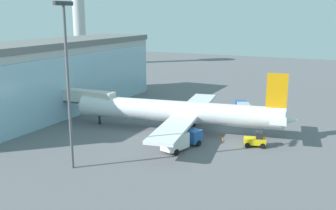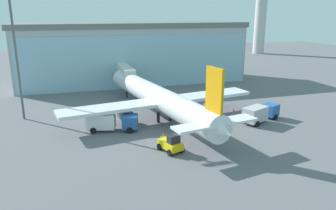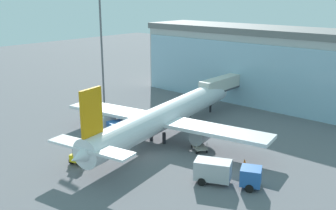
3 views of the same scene
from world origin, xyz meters
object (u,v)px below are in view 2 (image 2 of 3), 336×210
airplane (159,98)px  safety_cone_wingtip (233,109)px  catering_truck (110,121)px  pushback_tug (171,144)px  safety_cone_nose (164,134)px  apron_light_mast (15,42)px  jet_bridge (124,71)px  fuel_truck (260,113)px  baggage_cart (198,112)px

airplane → safety_cone_wingtip: bearing=-100.5°
catering_truck → pushback_tug: 11.40m
pushback_tug → safety_cone_nose: bearing=-24.7°
catering_truck → safety_cone_wingtip: catering_truck is taller
apron_light_mast → pushback_tug: apron_light_mast is taller
jet_bridge → pushback_tug: bearing=179.2°
safety_cone_nose → safety_cone_wingtip: (15.12, 7.56, 0.00)m
airplane → fuel_truck: (14.63, -6.86, -1.87)m
apron_light_mast → fuel_truck: size_ratio=2.78×
fuel_truck → safety_cone_nose: 16.34m
jet_bridge → apron_light_mast: 24.30m
pushback_tug → jet_bridge: bearing=-17.4°
jet_bridge → safety_cone_nose: (0.37, -27.28, -4.28)m
apron_light_mast → airplane: size_ratio=0.54×
airplane → safety_cone_wingtip: (13.49, -0.40, -3.07)m
catering_truck → safety_cone_wingtip: bearing=25.0°
fuel_truck → pushback_tug: bearing=177.6°
jet_bridge → baggage_cart: bearing=-156.7°
pushback_tug → baggage_cart: bearing=-52.1°
apron_light_mast → pushback_tug: bearing=-46.5°
catering_truck → airplane: bearing=40.0°
jet_bridge → pushback_tug: jet_bridge is taller
airplane → safety_cone_wingtip: airplane is taller
catering_truck → fuel_truck: 23.26m
pushback_tug → safety_cone_wingtip: size_ratio=6.51×
safety_cone_nose → catering_truck: bearing=147.7°
airplane → baggage_cart: bearing=-104.4°
apron_light_mast → airplane: (20.97, -6.27, -8.98)m
airplane → pushback_tug: (-2.38, -13.33, -2.37)m
catering_truck → safety_cone_nose: 8.11m
airplane → catering_truck: 9.36m
pushback_tug → catering_truck: bearing=15.3°
fuel_truck → pushback_tug: size_ratio=2.11×
airplane → fuel_truck: bearing=-123.9°
fuel_truck → pushback_tug: fuel_truck is taller
airplane → safety_cone_nose: size_ratio=70.35×
jet_bridge → pushback_tug: 32.85m
catering_truck → fuel_truck: same height
baggage_cart → fuel_truck: bearing=-1.8°
fuel_truck → baggage_cart: (-8.00, 6.21, -0.97)m
airplane → pushback_tug: size_ratio=10.80×
airplane → catering_truck: (-8.41, -3.66, -1.87)m
airplane → apron_light_mast: bearing=64.5°
baggage_cart → catering_truck: bearing=-132.6°
baggage_cart → apron_light_mast: bearing=-158.0°
apron_light_mast → fuel_truck: bearing=-20.2°
jet_bridge → fuel_truck: 31.17m
airplane → safety_cone_nose: 8.68m
safety_cone_wingtip → catering_truck: bearing=-171.5°
apron_light_mast → baggage_cart: bearing=-14.1°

